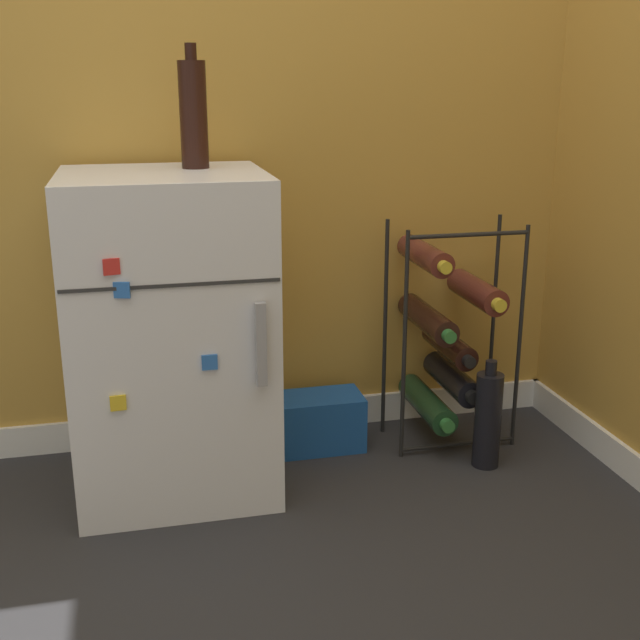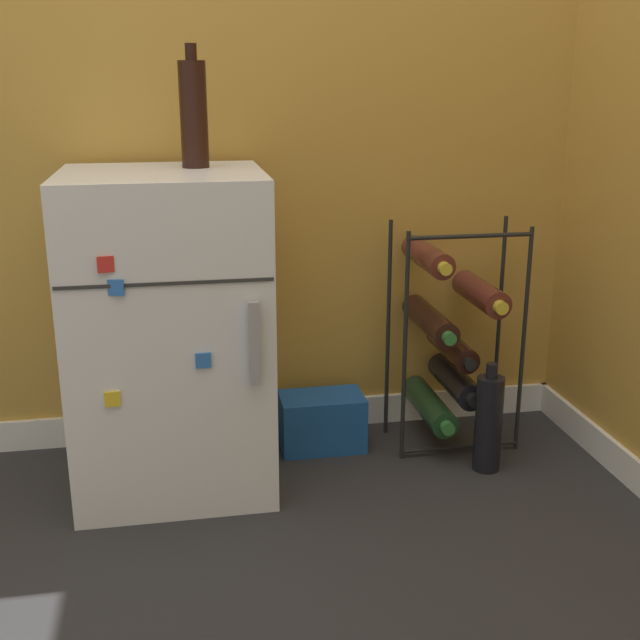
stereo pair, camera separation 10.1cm
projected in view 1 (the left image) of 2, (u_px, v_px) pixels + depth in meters
ground_plane at (311, 551)px, 1.84m from camera, size 14.00×14.00×0.00m
wall_back at (252, 1)px, 2.14m from camera, size 6.83×0.07×2.50m
mini_fridge at (171, 335)px, 2.05m from camera, size 0.50×0.49×0.83m
wine_rack at (444, 337)px, 2.32m from camera, size 0.36×0.33×0.66m
soda_box at (321, 421)px, 2.34m from camera, size 0.24×0.15×0.16m
fridge_top_bottle at (193, 114)px, 1.97m from camera, size 0.07×0.07×0.30m
loose_bottle_floor at (488, 419)px, 2.21m from camera, size 0.07×0.07×0.31m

